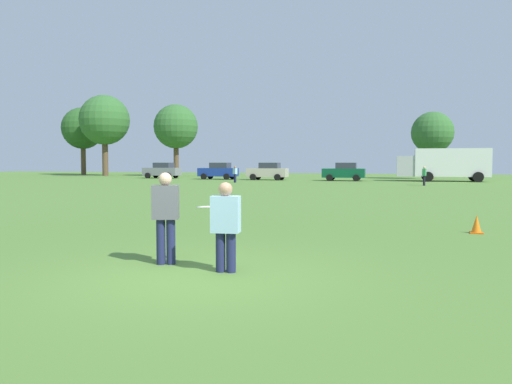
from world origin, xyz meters
TOP-DOWN VIEW (x-y plane):
  - ground_plane at (0.00, 0.00)m, footprint 152.28×152.28m
  - player_thrower at (-0.88, 0.67)m, footprint 0.53×0.42m
  - player_defender at (0.38, 0.41)m, footprint 0.50×0.33m
  - frisbee at (-0.24, 0.89)m, footprint 0.27×0.27m
  - traffic_cone at (4.93, 6.57)m, footprint 0.32×0.32m
  - parked_car_near_left at (-24.55, 44.06)m, footprint 4.26×2.34m
  - parked_car_mid_left at (-16.86, 42.63)m, footprint 4.26×2.34m
  - parked_car_center at (-11.14, 42.25)m, footprint 4.26×2.34m
  - parked_car_mid_right at (-3.17, 42.30)m, footprint 4.26×2.34m
  - box_truck at (6.31, 43.79)m, footprint 8.58×3.22m
  - bystander_far_jogger at (-12.11, 34.89)m, footprint 0.48×0.45m
  - bystander_field_marshal at (4.24, 33.92)m, footprint 0.34×0.47m
  - tree_west_oak at (-43.97, 55.34)m, footprint 6.21×6.21m
  - tree_west_maple at (-37.31, 51.26)m, footprint 6.85×6.85m
  - tree_center_elm at (-27.55, 53.54)m, footprint 6.01×6.01m
  - tree_east_birch at (5.39, 50.72)m, footprint 4.59×4.59m

SIDE VIEW (x-z plane):
  - ground_plane at x=0.00m, z-range 0.00..0.00m
  - traffic_cone at x=4.93m, z-range -0.01..0.47m
  - player_defender at x=0.38m, z-range 0.08..1.59m
  - bystander_far_jogger at x=-12.11m, z-range 0.10..1.62m
  - bystander_field_marshal at x=4.24m, z-range 0.10..1.63m
  - parked_car_near_left at x=-24.55m, z-range 0.01..1.83m
  - parked_car_mid_left at x=-16.86m, z-range 0.01..1.83m
  - parked_car_center at x=-11.14m, z-range 0.01..1.83m
  - parked_car_mid_right at x=-3.17m, z-range 0.01..1.83m
  - player_thrower at x=-0.88m, z-range 0.10..1.75m
  - frisbee at x=-0.24m, z-range 0.99..1.07m
  - box_truck at x=6.31m, z-range 0.16..3.34m
  - tree_east_birch at x=5.39m, z-range 1.40..8.87m
  - tree_center_elm at x=-27.55m, z-range 1.83..11.59m
  - tree_west_oak at x=-43.97m, z-range 1.89..11.98m
  - tree_west_maple at x=-37.31m, z-range 2.09..13.22m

